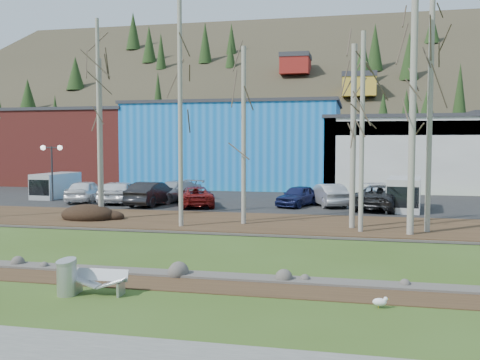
% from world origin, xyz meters
% --- Properties ---
extents(ground, '(200.00, 200.00, 0.00)m').
position_xyz_m(ground, '(0.00, 0.00, 0.00)').
color(ground, '#344E16').
rests_on(ground, ground).
extents(footpath, '(80.00, 2.00, 0.04)m').
position_xyz_m(footpath, '(0.00, -3.50, 0.02)').
color(footpath, '#60605B').
rests_on(footpath, ground).
extents(dirt_strip, '(80.00, 1.80, 0.03)m').
position_xyz_m(dirt_strip, '(0.00, 2.10, 0.01)').
color(dirt_strip, '#382616').
rests_on(dirt_strip, ground).
extents(near_bank_rocks, '(80.00, 0.80, 0.50)m').
position_xyz_m(near_bank_rocks, '(0.00, 3.10, 0.00)').
color(near_bank_rocks, '#47423D').
rests_on(near_bank_rocks, ground).
extents(river, '(80.00, 8.00, 0.90)m').
position_xyz_m(river, '(0.00, 7.20, 0.00)').
color(river, black).
rests_on(river, ground).
extents(far_bank_rocks, '(80.00, 0.80, 0.46)m').
position_xyz_m(far_bank_rocks, '(0.00, 11.30, 0.00)').
color(far_bank_rocks, '#47423D').
rests_on(far_bank_rocks, ground).
extents(far_bank, '(80.00, 7.00, 0.15)m').
position_xyz_m(far_bank, '(0.00, 14.50, 0.07)').
color(far_bank, '#382616').
rests_on(far_bank, ground).
extents(parking_lot, '(80.00, 14.00, 0.14)m').
position_xyz_m(parking_lot, '(0.00, 25.00, 0.07)').
color(parking_lot, black).
rests_on(parking_lot, ground).
extents(building_brick, '(16.32, 12.24, 7.80)m').
position_xyz_m(building_brick, '(-24.00, 39.00, 3.91)').
color(building_brick, maroon).
rests_on(building_brick, ground).
extents(building_blue, '(20.40, 12.24, 8.30)m').
position_xyz_m(building_blue, '(-6.00, 39.00, 4.16)').
color(building_blue, blue).
rests_on(building_blue, ground).
extents(building_white, '(18.36, 12.24, 6.80)m').
position_xyz_m(building_white, '(12.00, 38.98, 3.41)').
color(building_white, '#BABAB6').
rests_on(building_white, ground).
extents(hillside, '(160.00, 72.00, 35.00)m').
position_xyz_m(hillside, '(0.00, 84.00, 17.50)').
color(hillside, '#363121').
rests_on(hillside, ground).
extents(bench_damaged, '(1.60, 0.58, 0.71)m').
position_xyz_m(bench_damaged, '(-1.47, 0.57, 0.36)').
color(bench_damaged, '#B6B8BB').
rests_on(bench_damaged, ground).
extents(litter_bin, '(0.74, 0.74, 0.96)m').
position_xyz_m(litter_bin, '(-2.34, 0.25, 0.48)').
color(litter_bin, '#B6B8BB').
rests_on(litter_bin, ground).
extents(seagull, '(0.44, 0.21, 0.32)m').
position_xyz_m(seagull, '(6.41, 0.92, 0.17)').
color(seagull, gold).
rests_on(seagull, ground).
extents(dirt_mound, '(3.04, 2.15, 0.60)m').
position_xyz_m(dirt_mound, '(-8.82, 13.56, 0.45)').
color(dirt_mound, black).
rests_on(dirt_mound, far_bank).
extents(birch_1, '(0.20, 0.20, 10.94)m').
position_xyz_m(birch_1, '(-8.05, 13.57, 5.62)').
color(birch_1, '#ADA89B').
rests_on(birch_1, far_bank).
extents(birch_2, '(0.30, 0.30, 8.81)m').
position_xyz_m(birch_2, '(-8.06, 13.67, 4.55)').
color(birch_2, '#ADA89B').
rests_on(birch_2, far_bank).
extents(birch_3, '(0.23, 0.23, 11.61)m').
position_xyz_m(birch_3, '(-2.92, 12.24, 5.96)').
color(birch_3, '#ADA89B').
rests_on(birch_3, far_bank).
extents(birch_4, '(0.24, 0.24, 9.17)m').
position_xyz_m(birch_4, '(0.02, 13.70, 4.74)').
color(birch_4, '#ADA89B').
rests_on(birch_4, far_bank).
extents(birch_5, '(0.22, 0.22, 9.43)m').
position_xyz_m(birch_5, '(5.98, 12.50, 4.87)').
color(birch_5, '#ADA89B').
rests_on(birch_5, far_bank).
extents(birch_6, '(0.31, 0.31, 10.92)m').
position_xyz_m(birch_6, '(8.22, 12.14, 5.61)').
color(birch_6, '#ADA89B').
rests_on(birch_6, far_bank).
extents(birch_7, '(0.28, 0.28, 9.04)m').
position_xyz_m(birch_7, '(5.57, 13.58, 4.67)').
color(birch_7, '#ADA89B').
rests_on(birch_7, far_bank).
extents(birch_8, '(0.26, 0.26, 11.93)m').
position_xyz_m(birch_8, '(9.08, 13.09, 6.12)').
color(birch_8, '#ADA89B').
rests_on(birch_8, far_bank).
extents(street_lamp, '(1.51, 0.67, 4.06)m').
position_xyz_m(street_lamp, '(-15.77, 21.34, 3.33)').
color(street_lamp, '#262628').
rests_on(street_lamp, parking_lot).
extents(car_0, '(2.54, 4.83, 1.57)m').
position_xyz_m(car_0, '(-10.81, 21.45, 0.92)').
color(car_0, white).
rests_on(car_0, parking_lot).
extents(car_1, '(2.17, 5.02, 1.61)m').
position_xyz_m(car_1, '(-7.77, 20.50, 0.94)').
color(car_1, black).
rests_on(car_1, parking_lot).
extents(car_2, '(3.76, 5.32, 1.35)m').
position_xyz_m(car_2, '(-4.71, 20.58, 0.81)').
color(car_2, maroon).
rests_on(car_2, parking_lot).
extents(car_3, '(3.85, 5.52, 1.49)m').
position_xyz_m(car_3, '(-7.13, 23.00, 0.88)').
color(car_3, '#A8ADB1').
rests_on(car_3, parking_lot).
extents(car_4, '(2.97, 4.38, 1.38)m').
position_xyz_m(car_4, '(1.96, 22.11, 0.83)').
color(car_4, navy).
rests_on(car_4, parking_lot).
extents(car_5, '(3.17, 4.80, 1.50)m').
position_xyz_m(car_5, '(3.88, 22.75, 0.89)').
color(car_5, silver).
rests_on(car_5, parking_lot).
extents(car_6, '(4.18, 6.17, 1.57)m').
position_xyz_m(car_6, '(7.39, 21.50, 0.92)').
color(car_6, '#2B2C2E').
rests_on(car_6, parking_lot).
extents(car_7, '(3.43, 5.49, 1.48)m').
position_xyz_m(car_7, '(7.57, 22.84, 0.88)').
color(car_7, white).
rests_on(car_7, parking_lot).
extents(car_8, '(2.54, 4.83, 1.57)m').
position_xyz_m(car_8, '(-13.19, 21.45, 0.92)').
color(car_8, white).
rests_on(car_8, parking_lot).
extents(car_9, '(2.54, 4.83, 1.57)m').
position_xyz_m(car_9, '(-10.35, 21.45, 0.92)').
color(car_9, white).
rests_on(car_9, parking_lot).
extents(van_white, '(2.49, 4.85, 2.03)m').
position_xyz_m(van_white, '(8.71, 21.34, 1.16)').
color(van_white, silver).
rests_on(van_white, parking_lot).
extents(van_grey, '(1.98, 4.39, 1.89)m').
position_xyz_m(van_grey, '(-16.92, 23.52, 1.08)').
color(van_grey, silver).
rests_on(van_grey, parking_lot).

